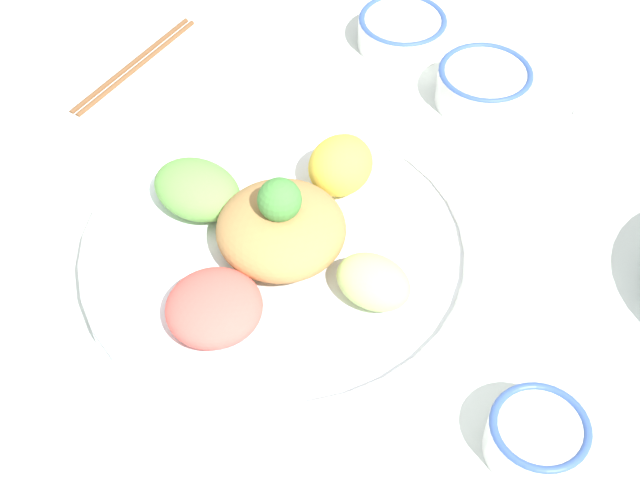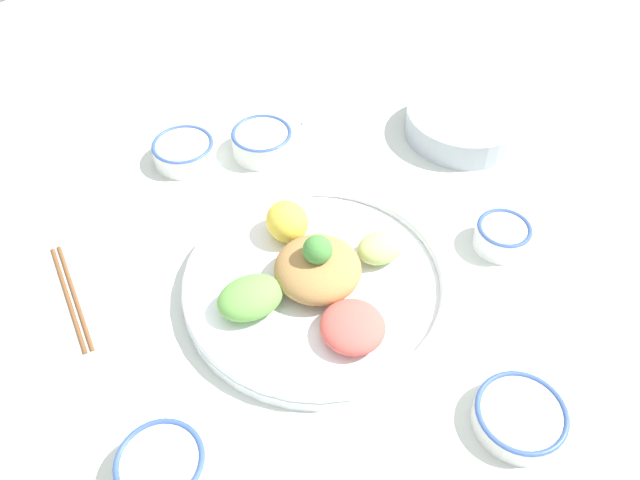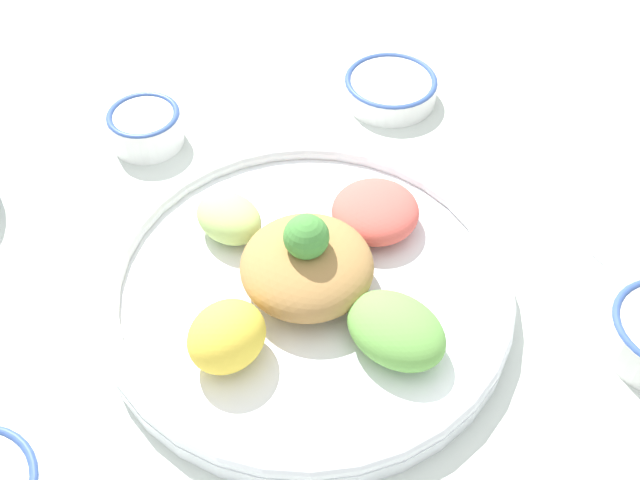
# 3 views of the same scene
# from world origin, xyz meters

# --- Properties ---
(ground_plane) EXTENTS (2.40, 2.40, 0.00)m
(ground_plane) POSITION_xyz_m (0.00, 0.00, 0.00)
(ground_plane) COLOR silver
(salad_platter) EXTENTS (0.40, 0.40, 0.11)m
(salad_platter) POSITION_xyz_m (-0.00, -0.03, 0.03)
(salad_platter) COLOR white
(salad_platter) RESTS_ON ground_plane
(sauce_bowl_red) EXTENTS (0.12, 0.12, 0.03)m
(sauce_bowl_red) POSITION_xyz_m (0.34, -0.01, 0.02)
(sauce_bowl_red) COLOR white
(sauce_bowl_red) RESTS_ON ground_plane
(rice_bowl_blue) EXTENTS (0.09, 0.09, 0.04)m
(rice_bowl_blue) POSITION_xyz_m (0.15, 0.24, 0.02)
(rice_bowl_blue) COLOR white
(rice_bowl_blue) RESTS_ON ground_plane
(serving_spoon_extra) EXTENTS (0.11, 0.13, 0.01)m
(serving_spoon_extra) POSITION_xyz_m (0.16, -0.29, 0.00)
(serving_spoon_extra) COLOR silver
(serving_spoon_extra) RESTS_ON ground_plane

